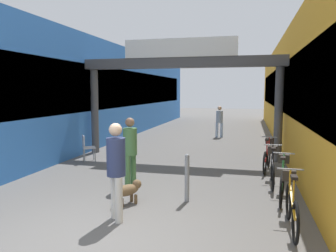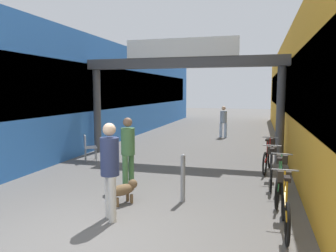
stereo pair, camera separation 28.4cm
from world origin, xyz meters
name	(u,v)px [view 1 (the left image)]	position (x,y,z in m)	size (l,w,h in m)	color
ground_plane	(93,239)	(0.00, 0.00, 0.00)	(80.00, 80.00, 0.00)	#605E5B
storefront_left	(100,93)	(-5.09, 11.00, 2.26)	(3.00, 26.00, 4.52)	blue
storefront_right	(313,93)	(5.09, 11.00, 2.26)	(3.00, 26.00, 4.52)	gold
arcade_sign_gateway	(180,74)	(0.00, 6.84, 2.96)	(7.40, 0.47, 4.17)	#4C4C4F
pedestrian_with_dog	(116,165)	(0.08, 0.81, 1.04)	(0.48, 0.48, 1.79)	silver
pedestrian_companion	(130,147)	(-0.42, 2.86, 0.99)	(0.42, 0.42, 1.72)	#4C7F47
pedestrian_carrying_crate	(219,120)	(0.94, 12.15, 0.91)	(0.39, 0.36, 1.60)	#A5BFE0
dog_on_leash	(129,190)	(-0.02, 1.68, 0.30)	(0.56, 0.67, 0.48)	brown
bicycle_orange_nearest	(291,203)	(3.14, 1.23, 0.44)	(0.46, 1.69, 0.98)	black
bicycle_green_second	(283,179)	(3.14, 2.81, 0.44)	(0.46, 1.68, 0.98)	black
bicycle_black_third	(273,167)	(3.00, 3.94, 0.44)	(0.46, 1.69, 0.98)	black
bicycle_red_farthest	(267,156)	(2.96, 5.49, 0.44)	(0.46, 1.68, 0.98)	black
bollard_post_metal	(187,177)	(1.14, 2.12, 0.53)	(0.10, 0.10, 1.04)	gray
cafe_chair_aluminium_nearer	(87,146)	(-2.86, 5.24, 0.54)	(0.56, 0.56, 0.89)	gray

